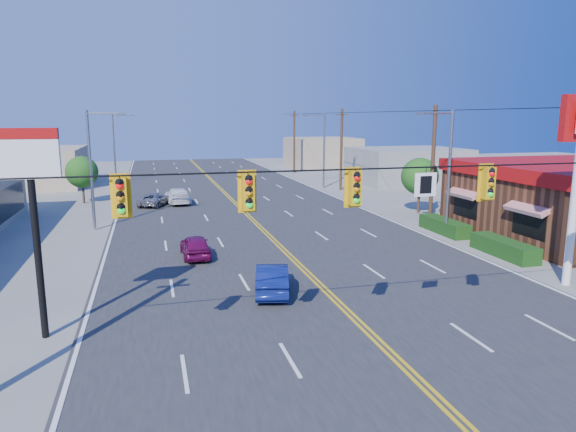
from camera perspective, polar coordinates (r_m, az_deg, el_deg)
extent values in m
plane|color=gray|center=(17.79, 10.68, -14.37)|extent=(160.00, 160.00, 0.00)
cube|color=#2D2D30|center=(35.95, -3.24, -1.17)|extent=(20.00, 120.00, 0.06)
cylinder|color=black|center=(16.19, 11.43, 5.23)|extent=(24.00, 0.05, 0.05)
cube|color=white|center=(16.82, 15.03, 3.39)|extent=(0.75, 0.04, 0.75)
cube|color=#D89E0C|center=(14.59, -18.09, 2.03)|extent=(0.55, 0.34, 1.25)
cube|color=#D89E0C|center=(14.82, -4.45, 2.66)|extent=(0.55, 0.34, 1.25)
cube|color=#D89E0C|center=(15.76, 7.43, 3.10)|extent=(0.55, 0.34, 1.25)
cube|color=#D89E0C|center=(18.08, 21.36, 3.44)|extent=(0.55, 0.34, 1.25)
cube|color=#194214|center=(33.14, 19.69, -2.10)|extent=(1.20, 9.00, 0.90)
cylinder|color=white|center=(26.21, 29.15, 0.65)|extent=(0.36, 0.36, 7.00)
cylinder|color=black|center=(19.34, -26.04, -3.81)|extent=(0.24, 0.24, 6.00)
cube|color=white|center=(18.84, -26.85, 5.66)|extent=(1.90, 0.30, 1.30)
cylinder|color=gray|center=(33.93, 17.46, 4.42)|extent=(0.20, 0.20, 8.00)
cylinder|color=gray|center=(33.17, 16.21, 10.93)|extent=(2.20, 0.12, 0.12)
cube|color=gray|center=(32.61, 14.52, 10.93)|extent=(0.50, 0.25, 0.15)
cylinder|color=gray|center=(55.60, 4.03, 7.23)|extent=(0.20, 0.20, 8.00)
cylinder|color=gray|center=(55.13, 2.98, 11.16)|extent=(2.20, 0.12, 0.12)
cube|color=gray|center=(54.80, 1.87, 11.12)|extent=(0.50, 0.25, 0.15)
cylinder|color=gray|center=(36.78, -21.06, 4.66)|extent=(0.20, 0.20, 8.00)
cylinder|color=gray|center=(36.51, -19.73, 10.69)|extent=(2.20, 0.12, 0.12)
cube|color=gray|center=(36.45, -17.97, 10.72)|extent=(0.50, 0.25, 0.15)
cylinder|color=gray|center=(62.63, -18.74, 7.09)|extent=(0.20, 0.20, 8.00)
cylinder|color=gray|center=(62.47, -17.94, 10.63)|extent=(2.20, 0.12, 0.12)
cube|color=gray|center=(62.43, -16.91, 10.64)|extent=(0.50, 0.25, 0.15)
cylinder|color=#47301E|center=(37.93, 15.78, 5.44)|extent=(0.28, 0.28, 8.40)
cylinder|color=#47301E|center=(54.12, 5.94, 7.31)|extent=(0.28, 0.28, 8.40)
cylinder|color=#47301E|center=(71.19, 0.69, 8.21)|extent=(0.28, 0.28, 8.40)
cylinder|color=#47301E|center=(42.39, 14.31, 1.76)|extent=(0.20, 0.20, 2.10)
sphere|color=#235B19|center=(42.14, 14.43, 4.29)|extent=(2.94, 2.94, 2.94)
cylinder|color=#47301E|center=(49.19, -21.79, 2.48)|extent=(0.20, 0.20, 2.00)
sphere|color=#235B19|center=(48.99, -21.94, 4.57)|extent=(2.80, 2.80, 2.80)
cube|color=gray|center=(62.01, 13.08, 5.50)|extent=(12.00, 10.00, 4.00)
cube|color=tan|center=(63.94, -26.73, 4.86)|extent=(11.00, 12.00, 4.20)
cube|color=tan|center=(80.96, 3.80, 7.10)|extent=(10.00, 10.00, 4.40)
imported|color=#680B41|center=(28.40, -10.26, -3.39)|extent=(1.53, 3.63, 1.23)
imported|color=navy|center=(22.37, -1.78, -7.06)|extent=(2.21, 4.11, 1.29)
imported|color=white|center=(46.36, -12.15, 2.15)|extent=(2.27, 4.83, 1.36)
imported|color=#98989C|center=(45.63, -14.56, 1.74)|extent=(3.30, 4.38, 1.10)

